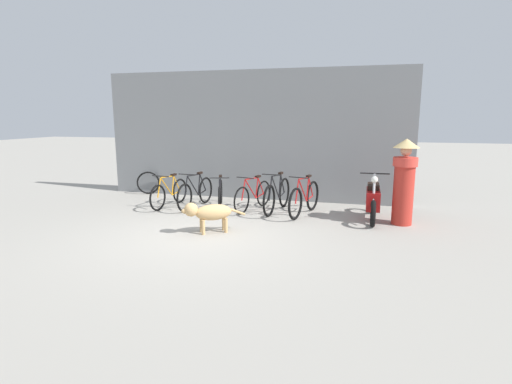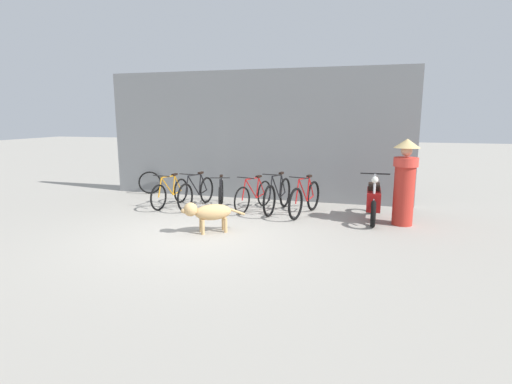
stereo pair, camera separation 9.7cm
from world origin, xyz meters
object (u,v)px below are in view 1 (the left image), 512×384
(person_in_robes, at_px, (404,179))
(motorcycle, at_px, (373,200))
(bicycle_5, at_px, (304,199))
(spare_tire_left, at_px, (148,183))
(bicycle_4, at_px, (277,195))
(stray_dog, at_px, (209,212))
(bicycle_0, at_px, (169,193))
(bicycle_2, at_px, (220,194))
(bicycle_3, at_px, (253,196))
(bicycle_1, at_px, (196,193))

(person_in_robes, bearing_deg, motorcycle, 17.94)
(bicycle_5, height_order, person_in_robes, person_in_robes)
(spare_tire_left, bearing_deg, bicycle_5, -15.28)
(bicycle_4, distance_m, stray_dog, 2.23)
(bicycle_0, height_order, bicycle_4, bicycle_4)
(bicycle_0, relative_size, bicycle_2, 1.04)
(bicycle_5, relative_size, motorcycle, 0.92)
(bicycle_2, height_order, spare_tire_left, bicycle_2)
(bicycle_2, relative_size, person_in_robes, 0.87)
(bicycle_4, height_order, stray_dog, bicycle_4)
(stray_dog, bearing_deg, bicycle_5, -163.48)
(bicycle_3, height_order, bicycle_4, bicycle_4)
(bicycle_0, distance_m, bicycle_2, 1.28)
(stray_dog, bearing_deg, bicycle_3, -132.60)
(bicycle_1, distance_m, bicycle_4, 2.02)
(stray_dog, height_order, person_in_robes, person_in_robes)
(motorcycle, distance_m, spare_tire_left, 6.29)
(bicycle_2, xyz_separation_m, spare_tire_left, (-2.60, 1.12, -0.01))
(bicycle_2, xyz_separation_m, person_in_robes, (4.13, -0.43, 0.61))
(motorcycle, bearing_deg, stray_dog, -58.38)
(bicycle_3, distance_m, stray_dog, 2.07)
(bicycle_4, bearing_deg, stray_dog, -16.14)
(stray_dog, xyz_separation_m, spare_tire_left, (-3.13, 3.17, -0.08))
(bicycle_4, bearing_deg, motorcycle, 92.44)
(bicycle_3, height_order, spare_tire_left, bicycle_3)
(bicycle_2, relative_size, bicycle_4, 0.86)
(bicycle_3, xyz_separation_m, bicycle_4, (0.58, -0.00, 0.03))
(bicycle_1, distance_m, bicycle_2, 0.61)
(bicycle_1, distance_m, bicycle_5, 2.68)
(bicycle_1, bearing_deg, stray_dog, 35.69)
(bicycle_1, relative_size, stray_dog, 1.59)
(bicycle_4, relative_size, bicycle_5, 1.05)
(bicycle_3, xyz_separation_m, motorcycle, (2.72, -0.18, 0.08))
(person_in_robes, bearing_deg, bicycle_4, 31.65)
(bicycle_0, xyz_separation_m, person_in_robes, (5.39, -0.23, 0.60))
(bicycle_4, height_order, spare_tire_left, bicycle_4)
(person_in_robes, height_order, spare_tire_left, person_in_robes)
(bicycle_4, bearing_deg, bicycle_5, 84.12)
(bicycle_0, height_order, spare_tire_left, bicycle_0)
(spare_tire_left, bearing_deg, motorcycle, -11.95)
(bicycle_2, height_order, bicycle_3, bicycle_3)
(bicycle_2, height_order, bicycle_5, bicycle_5)
(bicycle_1, height_order, motorcycle, motorcycle)
(bicycle_5, bearing_deg, spare_tire_left, -91.43)
(bicycle_2, distance_m, spare_tire_left, 2.83)
(bicycle_0, bearing_deg, bicycle_1, 105.56)
(bicycle_0, relative_size, bicycle_4, 0.89)
(bicycle_5, bearing_deg, stray_dog, -25.44)
(bicycle_4, xyz_separation_m, bicycle_5, (0.66, -0.15, -0.01))
(bicycle_2, xyz_separation_m, bicycle_3, (0.83, -0.01, 0.01))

